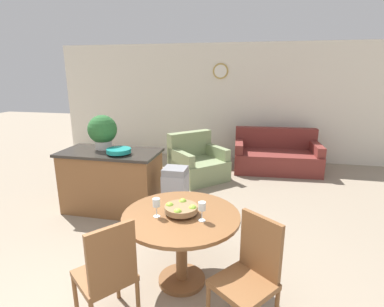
# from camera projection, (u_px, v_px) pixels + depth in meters

# --- Properties ---
(wall_back) EXTENTS (8.00, 0.09, 2.70)m
(wall_back) POSITION_uv_depth(u_px,v_px,m) (218.00, 102.00, 7.17)
(wall_back) COLOR silver
(wall_back) RESTS_ON ground_plane
(dining_table) EXTENTS (1.13, 1.13, 0.75)m
(dining_table) POSITION_uv_depth(u_px,v_px,m) (181.00, 230.00, 2.90)
(dining_table) COLOR brown
(dining_table) RESTS_ON ground_plane
(dining_chair_near_left) EXTENTS (0.59, 0.59, 0.98)m
(dining_chair_near_left) POSITION_uv_depth(u_px,v_px,m) (108.00, 271.00, 2.37)
(dining_chair_near_left) COLOR brown
(dining_chair_near_left) RESTS_ON ground_plane
(dining_chair_near_right) EXTENTS (0.59, 0.59, 0.98)m
(dining_chair_near_right) POSITION_uv_depth(u_px,v_px,m) (250.00, 271.00, 2.37)
(dining_chair_near_right) COLOR brown
(dining_chair_near_right) RESTS_ON ground_plane
(fruit_bowl) EXTENTS (0.32, 0.32, 0.11)m
(fruit_bowl) POSITION_uv_depth(u_px,v_px,m) (181.00, 209.00, 2.84)
(fruit_bowl) COLOR olive
(fruit_bowl) RESTS_ON dining_table
(wine_glass_left) EXTENTS (0.07, 0.07, 0.18)m
(wine_glass_left) POSITION_uv_depth(u_px,v_px,m) (156.00, 203.00, 2.77)
(wine_glass_left) COLOR silver
(wine_glass_left) RESTS_ON dining_table
(wine_glass_right) EXTENTS (0.07, 0.07, 0.18)m
(wine_glass_right) POSITION_uv_depth(u_px,v_px,m) (202.00, 207.00, 2.70)
(wine_glass_right) COLOR silver
(wine_glass_right) RESTS_ON dining_table
(kitchen_island) EXTENTS (1.46, 0.74, 0.93)m
(kitchen_island) POSITION_uv_depth(u_px,v_px,m) (112.00, 181.00, 4.53)
(kitchen_island) COLOR brown
(kitchen_island) RESTS_ON ground_plane
(teal_bowl) EXTENTS (0.34, 0.34, 0.08)m
(teal_bowl) POSITION_uv_depth(u_px,v_px,m) (119.00, 151.00, 4.22)
(teal_bowl) COLOR teal
(teal_bowl) RESTS_ON kitchen_island
(potted_plant) EXTENTS (0.43, 0.43, 0.51)m
(potted_plant) POSITION_uv_depth(u_px,v_px,m) (103.00, 131.00, 4.48)
(potted_plant) COLOR beige
(potted_plant) RESTS_ON kitchen_island
(trash_bin) EXTENTS (0.33, 0.31, 0.77)m
(trash_bin) POSITION_uv_depth(u_px,v_px,m) (176.00, 194.00, 4.26)
(trash_bin) COLOR #9E9EA3
(trash_bin) RESTS_ON ground_plane
(couch) EXTENTS (1.82, 1.07, 0.86)m
(couch) POSITION_uv_depth(u_px,v_px,m) (276.00, 156.00, 6.45)
(couch) COLOR maroon
(couch) RESTS_ON ground_plane
(armchair) EXTENTS (1.28, 1.28, 0.90)m
(armchair) POSITION_uv_depth(u_px,v_px,m) (197.00, 164.00, 5.91)
(armchair) COLOR gray
(armchair) RESTS_ON ground_plane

